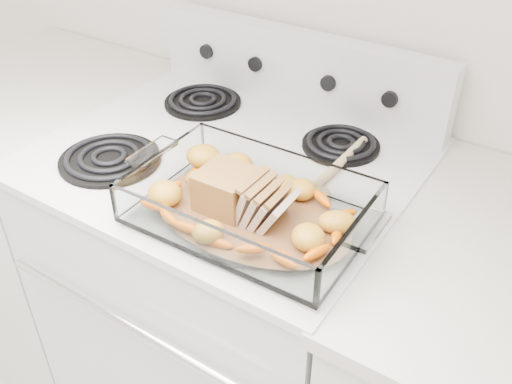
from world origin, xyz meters
The scene contains 6 objects.
electric_range centered at (0.00, 1.66, 0.48)m, with size 0.78×0.70×1.12m.
counter_left centered at (-0.67, 1.66, 0.47)m, with size 0.58×0.68×0.93m.
baking_dish centered at (0.17, 1.48, 0.96)m, with size 0.40×0.27×0.08m.
pork_roast centered at (0.15, 1.48, 0.99)m, with size 0.18×0.09×0.08m.
roast_vegetables centered at (0.17, 1.52, 0.97)m, with size 0.35×0.19×0.04m.
wooden_spoon centered at (0.23, 1.67, 0.94)m, with size 0.06×0.29×0.02m.
Camera 1 is at (0.62, 0.82, 1.58)m, focal length 40.00 mm.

